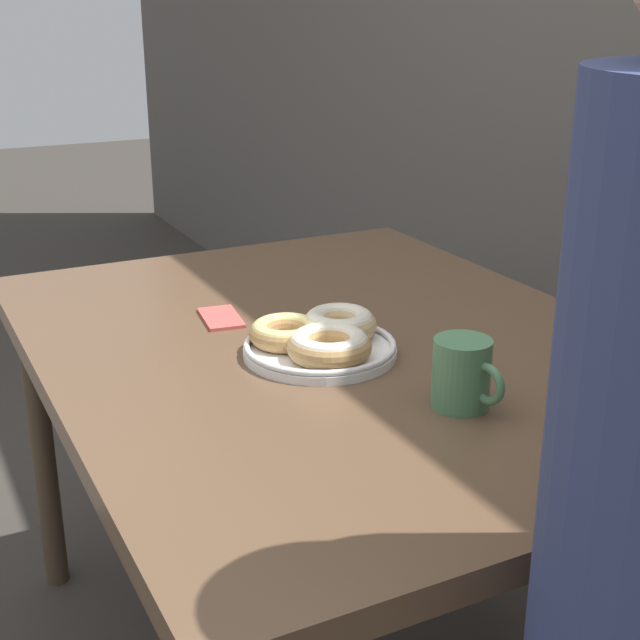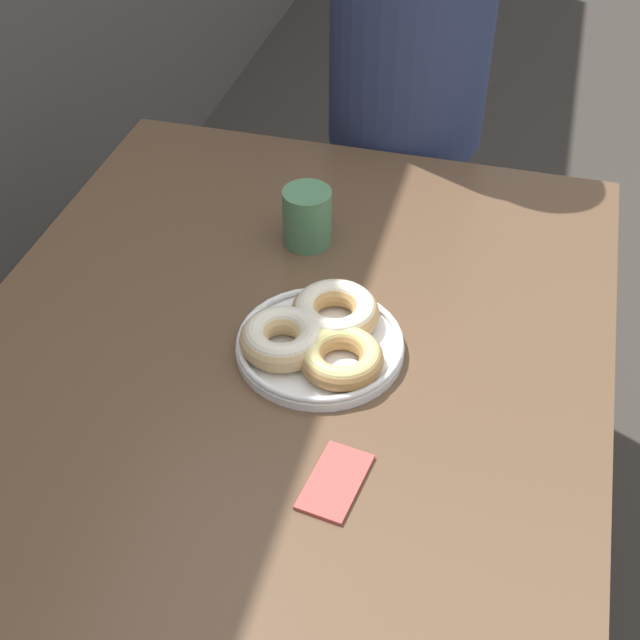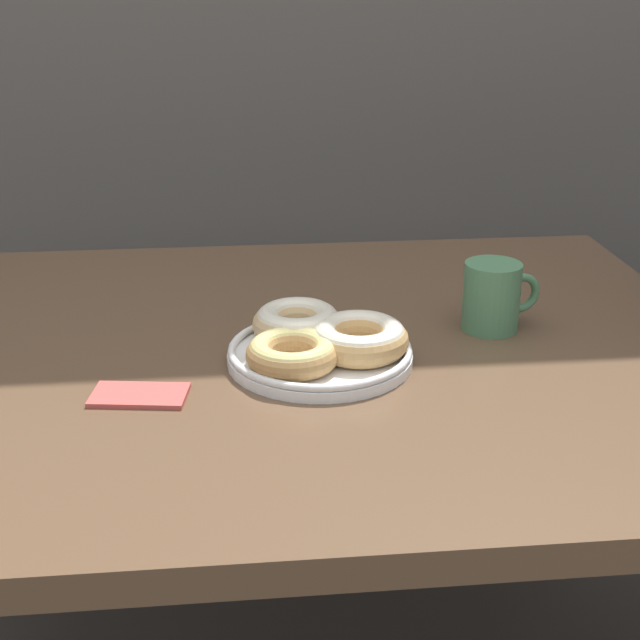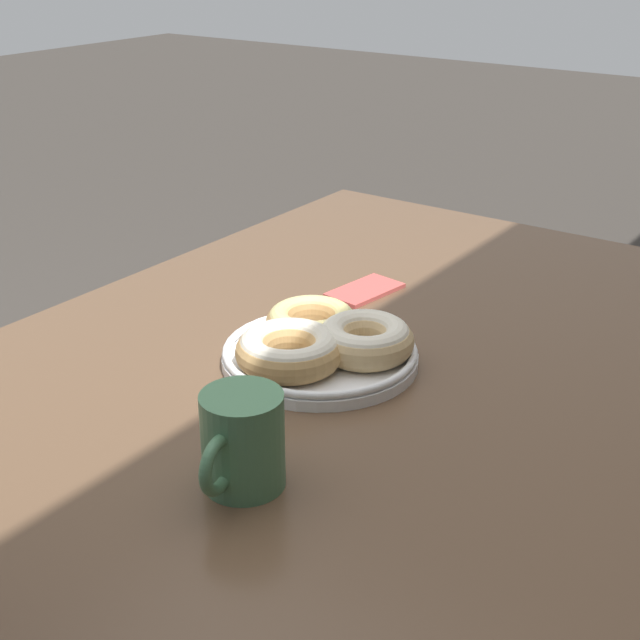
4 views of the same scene
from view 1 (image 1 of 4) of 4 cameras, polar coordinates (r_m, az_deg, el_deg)
The scene contains 4 objects.
dining_table at distance 1.51m, azimuth 1.12°, elevation -3.52°, with size 1.25×0.95×0.71m.
donut_plate at distance 1.42m, azimuth 0.04°, elevation -1.17°, with size 0.26×0.25×0.06m.
coffee_mug at distance 1.25m, azimuth 9.14°, elevation -3.37°, with size 0.12×0.08×0.10m.
napkin at distance 1.59m, azimuth -6.36°, elevation 0.14°, with size 0.12×0.08×0.01m.
Camera 1 is at (1.22, -0.41, 1.25)m, focal length 50.00 mm.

